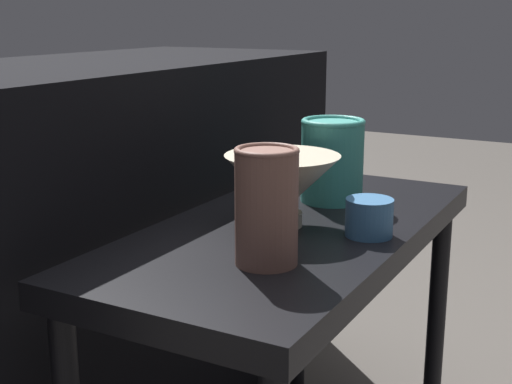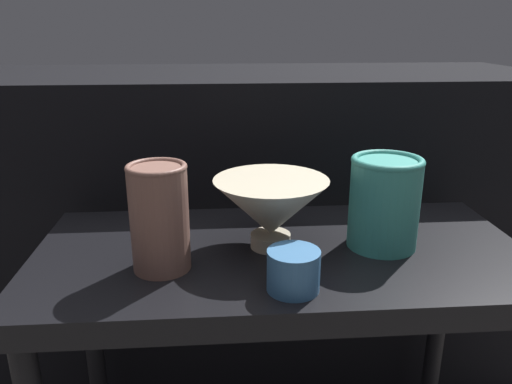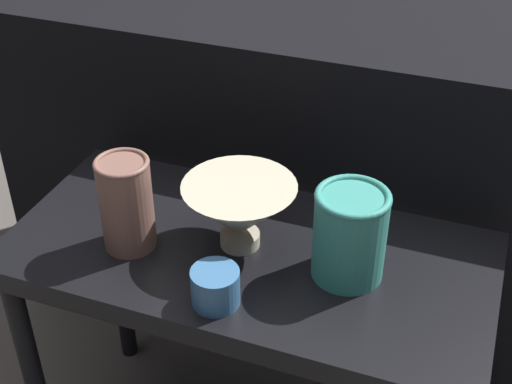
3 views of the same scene
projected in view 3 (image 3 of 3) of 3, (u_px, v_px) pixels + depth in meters
table at (248, 280)px, 1.19m from camera, size 0.79×0.38×0.53m
couch_backdrop at (325, 172)px, 1.62m from camera, size 1.37×0.50×0.77m
bowl at (240, 211)px, 1.13m from camera, size 0.18×0.18×0.11m
vase_textured_left at (126, 203)px, 1.12m from camera, size 0.09×0.09×0.16m
vase_colorful_right at (350, 233)px, 1.07m from camera, size 0.11×0.11×0.15m
cup at (218, 288)px, 1.04m from camera, size 0.07×0.07×0.06m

